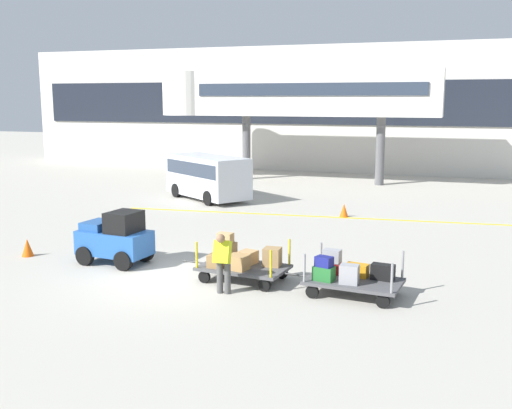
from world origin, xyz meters
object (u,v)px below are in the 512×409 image
(baggage_cart_middle, at_px, (350,275))
(safety_cone_far, at_px, (27,247))
(baggage_cart_lead, at_px, (241,261))
(shuttle_van, at_px, (207,174))
(baggage_tug, at_px, (115,238))
(baggage_handler, at_px, (223,260))
(safety_cone_near, at_px, (344,210))

(baggage_cart_middle, bearing_deg, safety_cone_far, 177.09)
(baggage_cart_middle, relative_size, safety_cone_far, 5.56)
(baggage_cart_lead, xyz_separation_m, baggage_cart_middle, (2.98, -0.33, -0.02))
(safety_cone_far, bearing_deg, shuttle_van, 84.90)
(baggage_cart_lead, bearing_deg, safety_cone_far, 178.55)
(baggage_tug, bearing_deg, baggage_cart_middle, -5.45)
(baggage_cart_lead, bearing_deg, shuttle_van, 117.13)
(baggage_handler, bearing_deg, baggage_cart_middle, 17.70)
(baggage_cart_middle, bearing_deg, baggage_handler, -162.30)
(baggage_tug, distance_m, shuttle_van, 11.64)
(baggage_tug, distance_m, baggage_handler, 4.36)
(baggage_cart_middle, relative_size, safety_cone_near, 5.56)
(baggage_cart_lead, height_order, baggage_cart_middle, baggage_cart_lead)
(shuttle_van, height_order, safety_cone_near, shuttle_van)
(baggage_handler, relative_size, safety_cone_far, 2.84)
(baggage_handler, xyz_separation_m, safety_cone_near, (1.03, 10.82, -0.59))
(baggage_handler, relative_size, safety_cone_near, 2.84)
(baggage_tug, height_order, baggage_cart_lead, baggage_tug)
(baggage_cart_lead, distance_m, baggage_cart_middle, 3.00)
(baggage_handler, bearing_deg, baggage_tug, 158.11)
(baggage_handler, height_order, shuttle_van, shuttle_van)
(baggage_cart_middle, bearing_deg, baggage_cart_lead, 173.62)
(baggage_handler, relative_size, shuttle_van, 0.31)
(baggage_handler, xyz_separation_m, shuttle_van, (-6.04, 13.08, 0.37))
(baggage_tug, bearing_deg, safety_cone_near, 61.13)
(safety_cone_far, bearing_deg, baggage_cart_middle, -2.91)
(safety_cone_near, height_order, safety_cone_far, same)
(safety_cone_near, bearing_deg, baggage_cart_lead, -96.14)
(baggage_cart_middle, bearing_deg, safety_cone_near, 101.21)
(baggage_cart_lead, relative_size, baggage_handler, 1.96)
(baggage_cart_lead, xyz_separation_m, baggage_handler, (-0.01, -1.29, 0.34))
(baggage_cart_middle, xyz_separation_m, baggage_handler, (-2.99, -0.95, 0.36))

